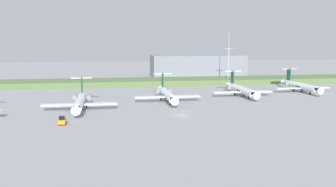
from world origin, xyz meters
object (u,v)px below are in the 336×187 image
regional_jet_fourth (241,90)px  safety_cone_front_marker (173,111)px  regional_jet_second (80,101)px  antenna_mast (229,61)px  baggage_tug (62,121)px  regional_jet_fifth (300,86)px  safety_cone_mid_marker (184,111)px  safety_cone_rear_marker (190,111)px  regional_jet_third (167,94)px

regional_jet_fourth → safety_cone_front_marker: (-31.65, -28.23, -2.26)m
regional_jet_fourth → regional_jet_second: bearing=-162.4°
antenna_mast → baggage_tug: 110.86m
baggage_tug → regional_jet_fifth: bearing=27.6°
regional_jet_fifth → safety_cone_mid_marker: size_ratio=56.36×
baggage_tug → safety_cone_rear_marker: 38.08m
safety_cone_rear_marker → safety_cone_mid_marker: bearing=-179.7°
baggage_tug → safety_cone_front_marker: 32.86m
regional_jet_fifth → safety_cone_rear_marker: 65.16m
regional_jet_fifth → antenna_mast: (-19.19, 36.66, 8.43)m
regional_jet_third → regional_jet_second: bearing=-158.8°
regional_jet_third → regional_jet_fifth: bearing=14.2°
regional_jet_fourth → safety_cone_mid_marker: 39.92m
safety_cone_front_marker → safety_cone_rear_marker: (5.48, 0.18, 0.00)m
regional_jet_fifth → regional_jet_fourth: bearing=-165.4°
regional_jet_second → regional_jet_third: (29.21, 11.34, 0.00)m
regional_jet_fourth → safety_cone_rear_marker: 38.43m
baggage_tug → safety_cone_rear_marker: baggage_tug is taller
safety_cone_rear_marker → baggage_tug: bearing=-161.7°
safety_cone_front_marker → safety_cone_mid_marker: 3.35m
safety_cone_front_marker → regional_jet_second: bearing=161.2°
regional_jet_third → safety_cone_rear_marker: 21.09m
regional_jet_second → antenna_mast: (68.61, 62.85, 8.43)m
regional_jet_third → baggage_tug: 45.80m
regional_jet_second → regional_jet_fourth: 62.25m
regional_jet_fourth → regional_jet_fifth: size_ratio=1.00×
regional_jet_third → safety_cone_front_marker: size_ratio=56.36×
regional_jet_second → regional_jet_fourth: bearing=17.6°
regional_jet_third → regional_jet_fourth: bearing=13.9°
safety_cone_rear_marker → regional_jet_fourth: bearing=47.0°
regional_jet_second → safety_cone_mid_marker: size_ratio=56.36×
baggage_tug → safety_cone_front_marker: bearing=21.0°
baggage_tug → safety_cone_mid_marker: baggage_tug is taller
regional_jet_second → regional_jet_third: size_ratio=1.00×
regional_jet_fifth → safety_cone_front_marker: bearing=-149.3°
regional_jet_fourth → safety_cone_mid_marker: regional_jet_fourth is taller
regional_jet_fifth → baggage_tug: bearing=-152.4°
safety_cone_front_marker → safety_cone_rear_marker: 5.48m
regional_jet_third → safety_cone_front_marker: 20.95m
regional_jet_third → safety_cone_mid_marker: size_ratio=56.36×
regional_jet_second → regional_jet_fourth: size_ratio=1.00×
regional_jet_second → baggage_tug: regional_jet_second is taller
baggage_tug → safety_cone_mid_marker: 36.06m
regional_jet_third → baggage_tug: regional_jet_third is taller
regional_jet_fifth → antenna_mast: antenna_mast is taller
safety_cone_rear_marker → regional_jet_third: bearing=100.9°
regional_jet_second → regional_jet_third: 31.33m
safety_cone_front_marker → safety_cone_mid_marker: size_ratio=1.00×
regional_jet_third → regional_jet_fifth: (58.59, 14.85, 0.00)m
baggage_tug → safety_cone_mid_marker: (34.02, 11.94, -0.73)m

